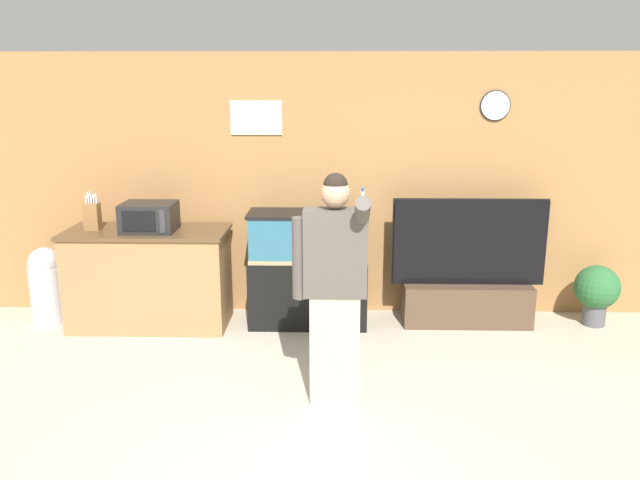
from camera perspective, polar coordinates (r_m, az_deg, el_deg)
name	(u,v)px	position (r m, az deg, el deg)	size (l,w,h in m)	color
ground_plane	(293,459)	(4.18, -2.50, -19.39)	(18.00, 18.00, 0.00)	#B2A893
wall_back_paneled	(310,186)	(6.26, -0.95, 4.93)	(10.00, 0.08, 2.60)	olive
counter_island	(150,278)	(6.25, -15.31, -3.35)	(1.53, 0.69, 0.96)	olive
microwave	(149,217)	(6.05, -15.35, 2.04)	(0.49, 0.39, 0.27)	black
knife_block	(92,216)	(6.26, -20.10, 2.10)	(0.14, 0.12, 0.37)	brown
aquarium_on_stand	(309,269)	(6.04, -1.06, -2.64)	(1.13, 0.47, 1.12)	black
tv_on_stand	(467,288)	(6.27, 13.28, -4.29)	(1.48, 0.40, 1.25)	#4C3828
person_standing	(334,286)	(4.48, 1.26, -4.27)	(0.54, 0.41, 1.71)	#BCAD89
potted_plant	(597,290)	(6.64, 23.98, -4.20)	(0.43, 0.43, 0.60)	#4C4C51
trash_bin	(47,284)	(6.69, -23.72, -3.72)	(0.33, 0.33, 0.76)	#B7B7BC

